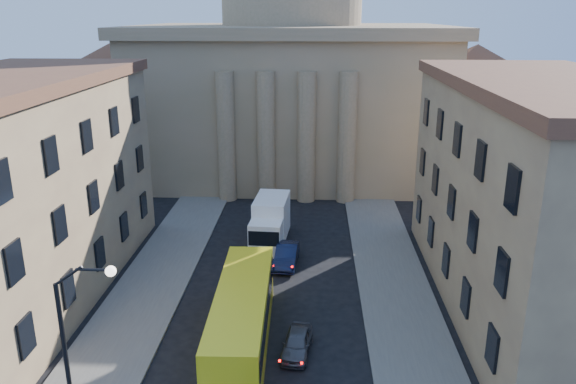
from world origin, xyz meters
TOP-DOWN VIEW (x-y plane):
  - sidewalk_left at (-8.50, 18.00)m, footprint 5.00×60.00m
  - sidewalk_right at (8.50, 18.00)m, footprint 5.00×60.00m
  - church at (0.00, 55.47)m, footprint 68.02×28.76m
  - building_left at (-17.00, 22.00)m, footprint 11.60×26.60m
  - building_right at (17.00, 22.00)m, footprint 11.60×26.60m
  - street_lamp at (-6.97, 8.00)m, footprint 2.62×0.44m
  - car_right_far at (1.95, 15.67)m, footprint 1.95×3.90m
  - car_right_distant at (0.80, 27.33)m, footprint 1.91×4.71m
  - city_bus at (-1.18, 16.17)m, footprint 3.17×12.57m
  - box_truck at (-0.79, 31.70)m, footprint 3.05×6.78m

SIDE VIEW (x-z plane):
  - sidewalk_left at x=-8.50m, z-range 0.00..0.15m
  - sidewalk_right at x=8.50m, z-range 0.00..0.15m
  - car_right_far at x=1.95m, z-range 0.00..1.28m
  - car_right_distant at x=0.80m, z-range 0.00..1.52m
  - box_truck at x=-0.79m, z-range -0.10..3.53m
  - city_bus at x=-1.18m, z-range 0.13..3.66m
  - street_lamp at x=-6.97m, z-range 0.87..9.70m
  - building_left at x=-17.00m, z-range 0.07..14.77m
  - building_right at x=17.00m, z-range 0.07..14.77m
  - church at x=0.00m, z-range -6.42..30.18m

